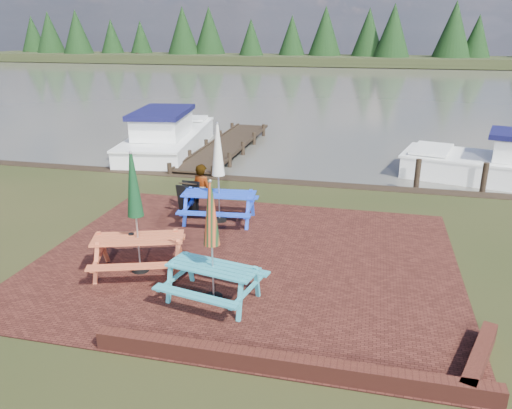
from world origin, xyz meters
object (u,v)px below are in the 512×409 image
Objects in this scene: boat_jetty at (168,139)px; person at (201,165)px; picnic_table_red at (137,232)px; jetty at (226,146)px; picnic_table_blue at (219,189)px; picnic_table_teal at (213,261)px; chalkboard at (188,198)px.

boat_jetty is 6.36m from person.
picnic_table_red reaches higher than person.
boat_jetty is at bearing -162.91° from jetty.
picnic_table_blue is at bearing -66.70° from boat_jetty.
jetty is (-2.24, 8.20, -0.80)m from picnic_table_blue.
person is (-2.30, 6.00, 0.11)m from picnic_table_teal.
boat_jetty reaches higher than jetty.
picnic_table_teal is at bearing -41.06° from picnic_table_red.
jetty is 4.90× the size of person.
picnic_table_blue reaches higher than person.
picnic_table_blue is 0.29× the size of jetty.
boat_jetty is at bearing 115.97° from picnic_table_blue.
jetty is (-3.33, 12.10, -0.70)m from picnic_table_teal.
person reaches higher than jetty.
jetty is 2.46m from boat_jetty.
picnic_table_red is 3.22m from picnic_table_blue.
picnic_table_teal is at bearing -71.67° from boat_jetty.
picnic_table_teal is 0.90× the size of picnic_table_blue.
person is at bearing -66.16° from boat_jetty.
picnic_table_blue reaches higher than jetty.
jetty is (-1.47, 11.33, -0.78)m from picnic_table_red.
boat_jetty is at bearing 127.97° from picnic_table_teal.
picnic_table_red is 5.25m from person.
picnic_table_blue is (0.77, 3.13, 0.02)m from picnic_table_red.
picnic_table_blue is 8.54m from jetty.
picnic_table_red is at bearing -109.15° from picnic_table_blue.
picnic_table_red is at bearing 115.76° from person.
boat_jetty is (-3.80, 10.61, -0.45)m from picnic_table_red.
person is (-0.18, 1.65, 0.49)m from chalkboard.
jetty is at bearing 99.86° from picnic_table_blue.
picnic_table_red reaches higher than boat_jetty.
picnic_table_red is 0.33× the size of boat_jetty.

